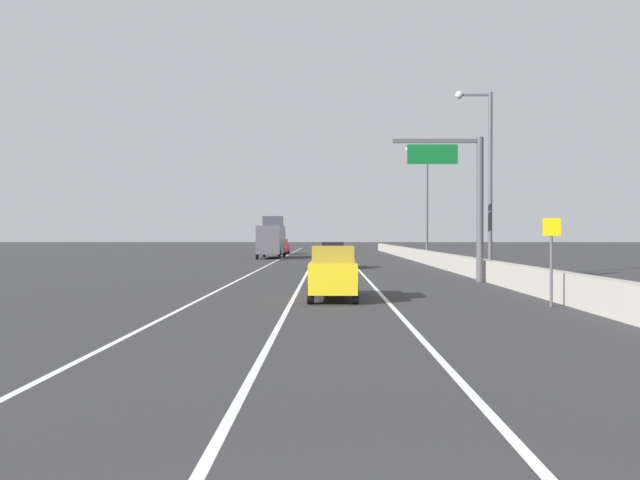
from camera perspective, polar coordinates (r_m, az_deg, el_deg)
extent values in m
plane|color=#2D2D30|center=(67.15, 1.23, -1.64)|extent=(320.00, 320.00, 0.00)
cube|color=silver|center=(58.35, -4.08, -1.95)|extent=(0.16, 130.00, 0.00)
cube|color=silver|center=(58.17, -0.64, -1.96)|extent=(0.16, 130.00, 0.00)
cube|color=silver|center=(58.19, 2.81, -1.96)|extent=(0.16, 130.00, 0.00)
cube|color=#9E998E|center=(43.97, 11.79, -2.02)|extent=(0.60, 120.00, 1.10)
cylinder|color=#47474C|center=(34.12, 14.05, 2.64)|extent=(0.36, 0.36, 7.50)
cube|color=#47474C|center=(33.99, 10.33, 8.67)|extent=(4.50, 0.20, 0.20)
cube|color=#0C5923|center=(33.75, 9.98, 7.53)|extent=(2.60, 0.10, 1.00)
cylinder|color=#4C4C51|center=(23.09, 19.90, -2.63)|extent=(0.10, 0.10, 2.40)
cube|color=yellow|center=(23.02, 19.94, 1.09)|extent=(0.60, 0.04, 0.60)
cylinder|color=#4C4C51|center=(38.19, 14.92, 4.76)|extent=(0.24, 0.24, 10.64)
cube|color=#4C4C51|center=(38.72, 13.61, 12.44)|extent=(1.80, 0.12, 0.12)
sphere|color=beige|center=(38.53, 12.27, 12.50)|extent=(0.44, 0.44, 0.44)
cylinder|color=#4C4C51|center=(60.99, 9.50, 3.14)|extent=(0.24, 0.24, 10.64)
cube|color=#4C4C51|center=(61.32, 8.66, 7.98)|extent=(1.80, 0.12, 0.12)
sphere|color=beige|center=(61.20, 7.82, 8.00)|extent=(0.44, 0.44, 0.44)
cube|color=red|center=(82.19, -3.51, -0.67)|extent=(1.92, 4.78, 1.02)
cube|color=maroon|center=(81.70, -3.54, -0.11)|extent=(1.67, 2.16, 0.60)
cylinder|color=black|center=(84.20, -3.98, -0.99)|extent=(0.23, 0.68, 0.68)
cylinder|color=black|center=(84.06, -2.82, -0.99)|extent=(0.23, 0.68, 0.68)
cylinder|color=black|center=(80.35, -4.23, -1.06)|extent=(0.23, 0.68, 0.68)
cylinder|color=black|center=(80.20, -3.01, -1.06)|extent=(0.23, 0.68, 0.68)
cube|color=black|center=(47.09, 1.11, -1.51)|extent=(1.82, 4.53, 0.99)
cube|color=black|center=(46.62, 1.12, -0.55)|extent=(1.58, 2.05, 0.60)
cylinder|color=black|center=(48.90, 0.13, -2.01)|extent=(0.23, 0.68, 0.68)
cylinder|color=black|center=(48.93, 2.01, -2.01)|extent=(0.23, 0.68, 0.68)
cylinder|color=black|center=(45.29, 0.14, -2.21)|extent=(0.23, 0.68, 0.68)
cylinder|color=black|center=(45.33, 2.17, -2.21)|extent=(0.23, 0.68, 0.68)
cube|color=gold|center=(24.21, 1.19, -3.23)|extent=(1.80, 4.38, 1.08)
cube|color=olive|center=(23.73, 1.18, -1.27)|extent=(1.55, 1.98, 0.60)
cylinder|color=black|center=(25.98, -0.52, -4.17)|extent=(0.23, 0.68, 0.68)
cylinder|color=black|center=(25.97, 2.94, -4.17)|extent=(0.23, 0.68, 0.68)
cylinder|color=black|center=(22.55, -0.84, -4.87)|extent=(0.23, 0.68, 0.68)
cylinder|color=black|center=(22.54, 3.16, -4.87)|extent=(0.23, 0.68, 0.68)
cube|color=#4C4C51|center=(68.13, -4.35, 0.03)|extent=(2.44, 8.38, 2.89)
cube|color=#3A3A45|center=(69.98, -4.21, 1.67)|extent=(2.12, 1.85, 1.10)
cylinder|color=black|center=(71.73, -4.98, -1.11)|extent=(0.23, 1.00, 1.00)
cylinder|color=black|center=(71.54, -3.20, -1.11)|extent=(0.23, 1.00, 1.00)
cylinder|color=black|center=(64.81, -5.62, -1.27)|extent=(0.23, 1.00, 1.00)
cylinder|color=black|center=(64.59, -3.64, -1.28)|extent=(0.23, 1.00, 1.00)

